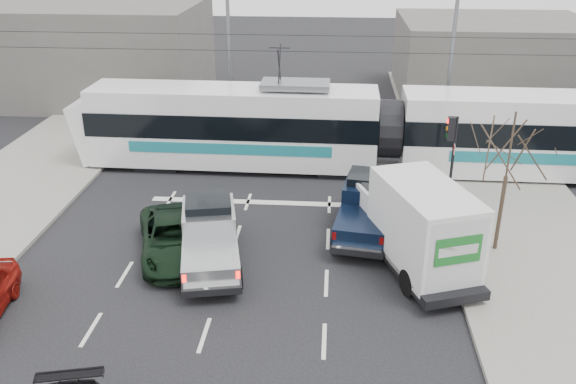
# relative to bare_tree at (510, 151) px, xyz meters

# --- Properties ---
(ground) EXTENTS (120.00, 120.00, 0.00)m
(ground) POSITION_rel_bare_tree_xyz_m (-7.60, -2.50, -3.79)
(ground) COLOR black
(ground) RESTS_ON ground
(sidewalk_right) EXTENTS (6.00, 60.00, 0.15)m
(sidewalk_right) POSITION_rel_bare_tree_xyz_m (1.40, -2.50, -3.72)
(sidewalk_right) COLOR gray
(sidewalk_right) RESTS_ON ground
(rails) EXTENTS (60.00, 1.60, 0.03)m
(rails) POSITION_rel_bare_tree_xyz_m (-7.60, 7.50, -3.78)
(rails) COLOR #33302D
(rails) RESTS_ON ground
(building_left) EXTENTS (14.00, 10.00, 6.00)m
(building_left) POSITION_rel_bare_tree_xyz_m (-21.60, 19.50, -0.79)
(building_left) COLOR #605C57
(building_left) RESTS_ON ground
(building_right) EXTENTS (12.00, 10.00, 5.00)m
(building_right) POSITION_rel_bare_tree_xyz_m (4.40, 21.50, -1.29)
(building_right) COLOR #605C57
(building_right) RESTS_ON ground
(bare_tree) EXTENTS (2.40, 2.40, 5.00)m
(bare_tree) POSITION_rel_bare_tree_xyz_m (0.00, 0.00, 0.00)
(bare_tree) COLOR #47382B
(bare_tree) RESTS_ON ground
(traffic_signal) EXTENTS (0.44, 0.44, 3.60)m
(traffic_signal) POSITION_rel_bare_tree_xyz_m (-1.13, 4.00, -1.05)
(traffic_signal) COLOR black
(traffic_signal) RESTS_ON ground
(street_lamp_near) EXTENTS (2.38, 0.25, 9.00)m
(street_lamp_near) POSITION_rel_bare_tree_xyz_m (-0.29, 11.50, 1.32)
(street_lamp_near) COLOR slate
(street_lamp_near) RESTS_ON ground
(street_lamp_far) EXTENTS (2.38, 0.25, 9.00)m
(street_lamp_far) POSITION_rel_bare_tree_xyz_m (-11.79, 13.50, 1.32)
(street_lamp_far) COLOR slate
(street_lamp_far) RESTS_ON ground
(catenary) EXTENTS (60.00, 0.20, 7.00)m
(catenary) POSITION_rel_bare_tree_xyz_m (-7.60, 7.50, 0.09)
(catenary) COLOR black
(catenary) RESTS_ON ground
(tram) EXTENTS (27.70, 3.14, 5.65)m
(tram) POSITION_rel_bare_tree_xyz_m (-3.34, 7.43, -1.79)
(tram) COLOR white
(tram) RESTS_ON ground
(silver_pickup) EXTENTS (2.90, 5.62, 1.94)m
(silver_pickup) POSITION_rel_bare_tree_xyz_m (-9.95, -1.19, -2.83)
(silver_pickup) COLOR black
(silver_pickup) RESTS_ON ground
(box_truck) EXTENTS (4.11, 6.58, 3.11)m
(box_truck) POSITION_rel_bare_tree_xyz_m (-3.01, -1.12, -2.26)
(box_truck) COLOR black
(box_truck) RESTS_ON ground
(navy_pickup) EXTENTS (2.53, 5.15, 2.08)m
(navy_pickup) POSITION_rel_bare_tree_xyz_m (-4.51, 1.27, -2.77)
(navy_pickup) COLOR black
(navy_pickup) RESTS_ON ground
(green_car) EXTENTS (3.62, 5.33, 1.36)m
(green_car) POSITION_rel_bare_tree_xyz_m (-11.24, -1.09, -3.11)
(green_car) COLOR black
(green_car) RESTS_ON ground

